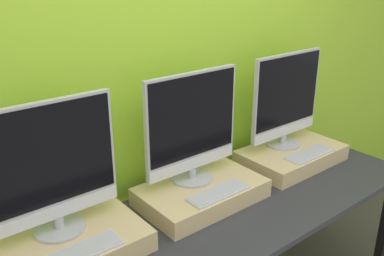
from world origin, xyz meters
TOP-DOWN VIEW (x-y plane):
  - wall_back at (0.00, 0.81)m, footprint 8.00×0.04m
  - workbench at (0.00, 0.37)m, footprint 2.30×0.74m
  - wooden_riser_left at (-0.69, 0.50)m, footprint 0.61×0.37m
  - monitor_left at (-0.69, 0.57)m, footprint 0.53×0.21m
  - keyboard_left at (-0.69, 0.37)m, footprint 0.32×0.11m
  - wooden_riser_center at (0.00, 0.50)m, footprint 0.61×0.37m
  - monitor_center at (0.00, 0.57)m, footprint 0.53×0.21m
  - keyboard_center at (0.00, 0.37)m, footprint 0.32×0.11m
  - wooden_riser_right at (0.69, 0.50)m, footprint 0.61×0.37m
  - monitor_right at (0.69, 0.57)m, footprint 0.53×0.21m
  - keyboard_right at (0.69, 0.37)m, footprint 0.32×0.11m

SIDE VIEW (x-z plane):
  - workbench at x=0.00m, z-range 0.31..1.05m
  - wooden_riser_left at x=-0.69m, z-range 0.74..0.83m
  - wooden_riser_center at x=0.00m, z-range 0.74..0.83m
  - wooden_riser_right at x=0.69m, z-range 0.74..0.83m
  - keyboard_left at x=-0.69m, z-range 0.83..0.85m
  - keyboard_center at x=0.00m, z-range 0.83..0.85m
  - keyboard_right at x=0.69m, z-range 0.83..0.85m
  - monitor_left at x=-0.69m, z-range 0.84..1.39m
  - monitor_center at x=0.00m, z-range 0.84..1.39m
  - monitor_right at x=0.69m, z-range 0.84..1.39m
  - wall_back at x=0.00m, z-range 0.00..2.60m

